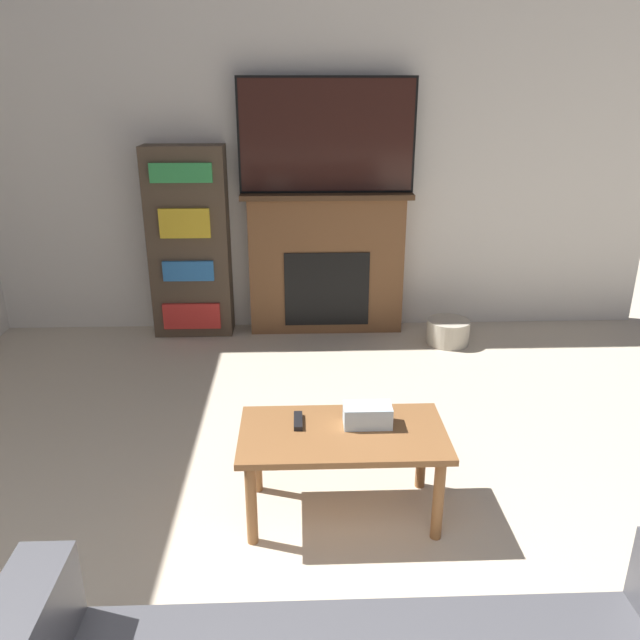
# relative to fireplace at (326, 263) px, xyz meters

# --- Properties ---
(wall_back) EXTENTS (5.80, 0.06, 2.70)m
(wall_back) POSITION_rel_fireplace_xyz_m (-0.26, 0.14, 0.78)
(wall_back) COLOR silver
(wall_back) RESTS_ON ground_plane
(fireplace) EXTENTS (1.33, 0.28, 1.13)m
(fireplace) POSITION_rel_fireplace_xyz_m (0.00, 0.00, 0.00)
(fireplace) COLOR brown
(fireplace) RESTS_ON ground_plane
(tv) EXTENTS (1.33, 0.03, 0.84)m
(tv) POSITION_rel_fireplace_xyz_m (-0.00, -0.02, 0.98)
(tv) COLOR black
(tv) RESTS_ON fireplace
(coffee_table) EXTENTS (0.94, 0.50, 0.44)m
(coffee_table) POSITION_rel_fireplace_xyz_m (-0.04, -2.40, -0.19)
(coffee_table) COLOR brown
(coffee_table) RESTS_ON ground_plane
(tissue_box) EXTENTS (0.22, 0.12, 0.10)m
(tissue_box) POSITION_rel_fireplace_xyz_m (0.08, -2.34, -0.08)
(tissue_box) COLOR silver
(tissue_box) RESTS_ON coffee_table
(remote_control) EXTENTS (0.04, 0.15, 0.02)m
(remote_control) POSITION_rel_fireplace_xyz_m (-0.24, -2.31, -0.12)
(remote_control) COLOR black
(remote_control) RESTS_ON coffee_table
(bookshelf) EXTENTS (0.62, 0.29, 1.49)m
(bookshelf) POSITION_rel_fireplace_xyz_m (-1.08, -0.02, 0.17)
(bookshelf) COLOR #4C3D2D
(bookshelf) RESTS_ON ground_plane
(storage_basket) EXTENTS (0.33, 0.33, 0.19)m
(storage_basket) POSITION_rel_fireplace_xyz_m (0.95, -0.34, -0.48)
(storage_basket) COLOR #BCB29E
(storage_basket) RESTS_ON ground_plane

